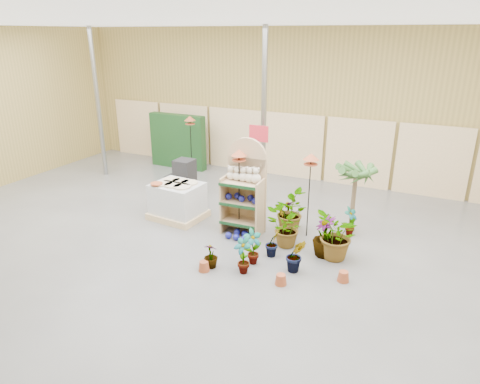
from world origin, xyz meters
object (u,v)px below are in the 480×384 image
object	(u,v)px
pallet_stack	(178,201)
potted_plant_2	(285,228)
display_shelf	(245,190)
bird_table_front	(239,156)

from	to	relation	value
pallet_stack	potted_plant_2	bearing A→B (deg)	-0.88
display_shelf	potted_plant_2	xyz separation A→B (m)	(1.10, -0.34, -0.57)
bird_table_front	display_shelf	bearing A→B (deg)	55.38
pallet_stack	bird_table_front	distance (m)	2.20
display_shelf	bird_table_front	size ratio (longest dim) A/B	1.11
pallet_stack	potted_plant_2	size ratio (longest dim) A/B	1.55
pallet_stack	bird_table_front	size ratio (longest dim) A/B	0.68
display_shelf	pallet_stack	size ratio (longest dim) A/B	1.64
bird_table_front	potted_plant_2	world-z (taller)	bird_table_front
pallet_stack	bird_table_front	world-z (taller)	bird_table_front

